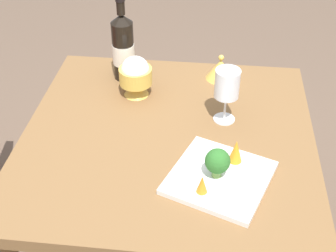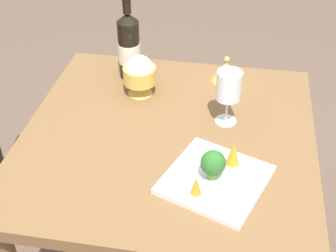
# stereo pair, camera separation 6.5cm
# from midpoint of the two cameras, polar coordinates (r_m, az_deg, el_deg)

# --- Properties ---
(dining_table) EXTENTS (0.88, 0.88, 0.73)m
(dining_table) POSITION_cam_midpoint_polar(r_m,az_deg,el_deg) (1.47, 1.26, -3.62)
(dining_table) COLOR brown
(dining_table) RESTS_ON ground_plane
(wine_bottle) EXTENTS (0.08, 0.08, 0.31)m
(wine_bottle) POSITION_cam_midpoint_polar(r_m,az_deg,el_deg) (1.64, -3.65, 9.76)
(wine_bottle) COLOR black
(wine_bottle) RESTS_ON dining_table
(wine_glass) EXTENTS (0.08, 0.08, 0.18)m
(wine_glass) POSITION_cam_midpoint_polar(r_m,az_deg,el_deg) (1.41, 8.74, 4.73)
(wine_glass) COLOR white
(wine_glass) RESTS_ON dining_table
(rice_bowl) EXTENTS (0.11, 0.11, 0.14)m
(rice_bowl) POSITION_cam_midpoint_polar(r_m,az_deg,el_deg) (1.56, -2.31, 6.28)
(rice_bowl) COLOR gold
(rice_bowl) RESTS_ON dining_table
(rice_bowl_lid) EXTENTS (0.10, 0.10, 0.09)m
(rice_bowl_lid) POSITION_cam_midpoint_polar(r_m,az_deg,el_deg) (1.67, 8.19, 6.70)
(rice_bowl_lid) COLOR gold
(rice_bowl_lid) RESTS_ON dining_table
(serving_plate) EXTENTS (0.32, 0.32, 0.02)m
(serving_plate) POSITION_cam_midpoint_polar(r_m,az_deg,el_deg) (1.26, 7.27, -6.54)
(serving_plate) COLOR white
(serving_plate) RESTS_ON dining_table
(broccoli_floret) EXTENTS (0.07, 0.07, 0.09)m
(broccoli_floret) POSITION_cam_midpoint_polar(r_m,az_deg,el_deg) (1.22, 7.05, -4.60)
(broccoli_floret) COLOR #729E4C
(broccoli_floret) RESTS_ON serving_plate
(carrot_garnish_left) EXTENTS (0.04, 0.04, 0.07)m
(carrot_garnish_left) POSITION_cam_midpoint_polar(r_m,az_deg,el_deg) (1.29, 9.39, -3.37)
(carrot_garnish_left) COLOR orange
(carrot_garnish_left) RESTS_ON serving_plate
(carrot_garnish_right) EXTENTS (0.03, 0.03, 0.05)m
(carrot_garnish_right) POSITION_cam_midpoint_polar(r_m,az_deg,el_deg) (1.20, 5.01, -7.27)
(carrot_garnish_right) COLOR orange
(carrot_garnish_right) RESTS_ON serving_plate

